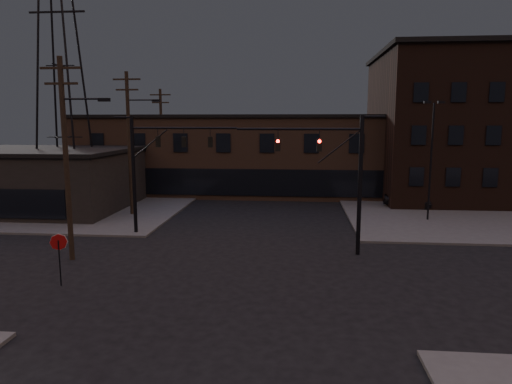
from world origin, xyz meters
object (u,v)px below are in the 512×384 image
Objects in this scene: parked_car_lot_a at (409,199)px; car_crossing at (284,190)px; traffic_signal_far at (152,161)px; stop_sign at (59,248)px; parked_car_lot_b at (472,200)px; traffic_signal_near at (340,170)px.

parked_car_lot_a is 12.31m from car_crossing.
traffic_signal_far is at bearing 138.95° from parked_car_lot_a.
stop_sign is 34.08m from parked_car_lot_b.
stop_sign is (-13.36, -6.49, -3.09)m from traffic_signal_near.
traffic_signal_far reaches higher than parked_car_lot_a.
traffic_signal_far is (-12.07, 3.50, 0.08)m from traffic_signal_near.
stop_sign reaches higher than parked_car_lot_a.
parked_car_lot_a is 5.57m from parked_car_lot_b.
parked_car_lot_a reaches higher than parked_car_lot_b.
traffic_signal_far is 10.55m from stop_sign.
traffic_signal_near is 15.17m from stop_sign.
stop_sign is (-1.28, -9.99, -3.17)m from traffic_signal_far.
traffic_signal_near is at bearing -16.17° from traffic_signal_far.
parked_car_lot_b is (5.55, 0.43, -0.12)m from parked_car_lot_a.
traffic_signal_near is 1.78× the size of car_crossing.
parked_car_lot_a is 0.94× the size of car_crossing.
traffic_signal_near is at bearing 172.32° from parked_car_lot_a.
car_crossing is (-3.74, 19.99, -4.19)m from traffic_signal_near.
traffic_signal_far is 1.93× the size of parked_car_lot_b.
car_crossing is at bearing 63.17° from traffic_signal_far.
parked_car_lot_b is 0.92× the size of car_crossing.
parked_car_lot_b is at bearing 49.49° from traffic_signal_near.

